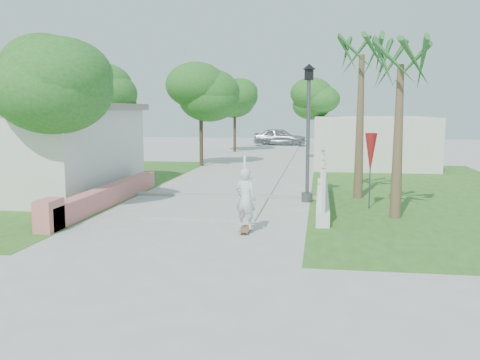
% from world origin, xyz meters
% --- Properties ---
extents(ground, '(90.00, 90.00, 0.00)m').
position_xyz_m(ground, '(0.00, 0.00, 0.00)').
color(ground, '#B7B7B2').
rests_on(ground, ground).
extents(path_strip, '(3.20, 36.00, 0.06)m').
position_xyz_m(path_strip, '(0.00, 20.00, 0.03)').
color(path_strip, '#B7B7B2').
rests_on(path_strip, ground).
extents(curb, '(6.50, 0.25, 0.10)m').
position_xyz_m(curb, '(0.00, 6.00, 0.05)').
color(curb, '#999993').
rests_on(curb, ground).
extents(grass_left, '(8.00, 20.00, 0.01)m').
position_xyz_m(grass_left, '(-7.00, 8.00, 0.01)').
color(grass_left, '#365C1D').
rests_on(grass_left, ground).
extents(grass_right, '(8.00, 20.00, 0.01)m').
position_xyz_m(grass_right, '(7.00, 8.00, 0.01)').
color(grass_right, '#365C1D').
rests_on(grass_right, ground).
extents(pink_wall, '(0.45, 8.20, 0.80)m').
position_xyz_m(pink_wall, '(-3.30, 3.55, 0.31)').
color(pink_wall, '#D86E72').
rests_on(pink_wall, ground).
extents(house_left, '(8.40, 7.40, 3.23)m').
position_xyz_m(house_left, '(-8.00, 6.00, 1.64)').
color(house_left, silver).
rests_on(house_left, ground).
extents(lattice_fence, '(0.35, 7.00, 1.50)m').
position_xyz_m(lattice_fence, '(3.40, 5.00, 0.54)').
color(lattice_fence, white).
rests_on(lattice_fence, ground).
extents(building_right, '(6.00, 8.00, 2.60)m').
position_xyz_m(building_right, '(6.00, 18.00, 1.30)').
color(building_right, silver).
rests_on(building_right, ground).
extents(street_lamp, '(0.44, 0.44, 4.44)m').
position_xyz_m(street_lamp, '(2.90, 5.50, 2.43)').
color(street_lamp, '#59595E').
rests_on(street_lamp, ground).
extents(bollard, '(0.14, 0.14, 1.09)m').
position_xyz_m(bollard, '(0.20, 10.00, 0.58)').
color(bollard, white).
rests_on(bollard, ground).
extents(patio_umbrella, '(0.36, 0.36, 2.30)m').
position_xyz_m(patio_umbrella, '(4.80, 4.50, 1.69)').
color(patio_umbrella, '#59595E').
rests_on(patio_umbrella, ground).
extents(tree_left_near, '(3.60, 3.60, 5.28)m').
position_xyz_m(tree_left_near, '(-4.48, 2.98, 3.82)').
color(tree_left_near, '#4C3826').
rests_on(tree_left_near, ground).
extents(tree_left_mid, '(3.20, 3.20, 4.85)m').
position_xyz_m(tree_left_mid, '(-5.48, 8.48, 3.50)').
color(tree_left_mid, '#4C3826').
rests_on(tree_left_mid, ground).
extents(tree_path_left, '(3.40, 3.40, 5.23)m').
position_xyz_m(tree_path_left, '(-2.98, 15.98, 3.82)').
color(tree_path_left, '#4C3826').
rests_on(tree_path_left, ground).
extents(tree_path_right, '(3.00, 3.00, 4.79)m').
position_xyz_m(tree_path_right, '(3.22, 19.98, 3.49)').
color(tree_path_right, '#4C3826').
rests_on(tree_path_right, ground).
extents(tree_path_far, '(3.20, 3.20, 5.17)m').
position_xyz_m(tree_path_far, '(-2.78, 25.98, 3.82)').
color(tree_path_far, '#4C3826').
rests_on(tree_path_far, ground).
extents(palm_far, '(1.80, 1.80, 5.30)m').
position_xyz_m(palm_far, '(4.60, 6.50, 4.48)').
color(palm_far, brown).
rests_on(palm_far, ground).
extents(palm_near, '(1.80, 1.80, 4.70)m').
position_xyz_m(palm_near, '(5.40, 3.20, 3.95)').
color(palm_near, brown).
rests_on(palm_near, ground).
extents(skateboarder, '(0.70, 2.77, 1.59)m').
position_xyz_m(skateboarder, '(1.37, 1.43, 0.75)').
color(skateboarder, brown).
rests_on(skateboarder, ground).
extents(dog, '(0.29, 0.58, 0.40)m').
position_xyz_m(dog, '(1.14, 3.04, 0.21)').
color(dog, white).
rests_on(dog, ground).
extents(parked_car, '(4.38, 1.83, 1.48)m').
position_xyz_m(parked_car, '(-0.06, 32.84, 0.74)').
color(parked_car, '#AEB0B6').
rests_on(parked_car, ground).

